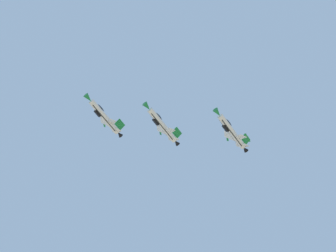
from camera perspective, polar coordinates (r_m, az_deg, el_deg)
name	(u,v)px	position (r m, az deg, el deg)	size (l,w,h in m)	color
fighter_jet_lead	(104,116)	(144.83, -7.21, 1.10)	(13.72, 10.54, 7.98)	silver
fighter_jet_left_wing	(162,125)	(143.40, -0.70, 0.16)	(13.72, 10.54, 8.14)	silver
fighter_jet_right_wing	(231,131)	(142.07, 7.13, -0.55)	(13.72, 10.54, 8.20)	silver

